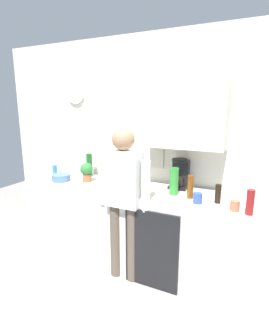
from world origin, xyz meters
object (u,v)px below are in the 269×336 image
at_px(cup_blue_mug, 198,198).
at_px(storage_canister, 123,178).
at_px(bottle_red_vinegar, 250,202).
at_px(bottle_amber_beer, 190,187).
at_px(dish_soap, 55,170).
at_px(person_at_sink, 124,193).
at_px(coffee_maker, 180,175).
at_px(mixing_bowl, 61,178).
at_px(bottle_clear_soda, 174,181).
at_px(cup_terracotta_mug, 235,206).
at_px(potted_plant, 87,171).
at_px(bottle_green_wine, 89,165).
at_px(bottle_olive_oil, 102,169).
at_px(bottle_dark_sauce, 218,194).

relative_size(cup_blue_mug, storage_canister, 0.59).
bearing_deg(bottle_red_vinegar, bottle_amber_beer, 161.26).
bearing_deg(dish_soap, person_at_sink, -14.80).
xyz_separation_m(coffee_maker, cup_blue_mug, (0.30, -0.42, -0.10)).
bearing_deg(mixing_bowl, bottle_red_vinegar, -2.99).
height_order(bottle_clear_soda, person_at_sink, person_at_sink).
distance_m(cup_terracotta_mug, person_at_sink, 1.05).
xyz_separation_m(coffee_maker, potted_plant, (-1.07, -0.27, -0.01)).
height_order(bottle_green_wine, person_at_sink, person_at_sink).
xyz_separation_m(cup_blue_mug, storage_canister, (-0.91, 0.20, 0.03)).
height_order(bottle_red_vinegar, storage_canister, bottle_red_vinegar).
relative_size(cup_blue_mug, dish_soap, 0.56).
xyz_separation_m(cup_terracotta_mug, person_at_sink, (-1.04, -0.10, -0.01)).
height_order(cup_terracotta_mug, dish_soap, dish_soap).
relative_size(coffee_maker, mixing_bowl, 1.50).
height_order(cup_blue_mug, person_at_sink, person_at_sink).
height_order(bottle_amber_beer, person_at_sink, person_at_sink).
bearing_deg(bottle_clear_soda, cup_terracotta_mug, -17.32).
bearing_deg(person_at_sink, cup_terracotta_mug, -7.31).
relative_size(cup_terracotta_mug, dish_soap, 0.51).
xyz_separation_m(coffee_maker, dish_soap, (-1.59, -0.25, -0.07)).
bearing_deg(mixing_bowl, storage_canister, 12.48).
bearing_deg(bottle_clear_soda, bottle_red_vinegar, -17.02).
relative_size(bottle_olive_oil, bottle_amber_beer, 1.09).
distance_m(bottle_green_wine, dish_soap, 0.46).
relative_size(bottle_dark_sauce, cup_terracotta_mug, 1.96).
distance_m(bottle_clear_soda, bottle_amber_beer, 0.19).
height_order(potted_plant, dish_soap, potted_plant).
height_order(coffee_maker, bottle_green_wine, coffee_maker).
height_order(bottle_dark_sauce, bottle_amber_beer, bottle_amber_beer).
bearing_deg(bottle_clear_soda, bottle_dark_sauce, -7.35).
bearing_deg(potted_plant, bottle_clear_soda, 0.04).
relative_size(bottle_red_vinegar, cup_blue_mug, 2.20).
relative_size(potted_plant, storage_canister, 1.35).
relative_size(bottle_dark_sauce, cup_blue_mug, 1.80).
height_order(coffee_maker, mixing_bowl, coffee_maker).
height_order(bottle_dark_sauce, bottle_green_wine, bottle_green_wine).
relative_size(bottle_olive_oil, bottle_green_wine, 0.83).
relative_size(bottle_dark_sauce, bottle_red_vinegar, 0.82).
bearing_deg(coffee_maker, bottle_olive_oil, -174.95).
height_order(bottle_olive_oil, mixing_bowl, bottle_olive_oil).
distance_m(cup_terracotta_mug, mixing_bowl, 2.01).
xyz_separation_m(bottle_dark_sauce, storage_canister, (-1.07, 0.11, -0.01)).
height_order(bottle_red_vinegar, bottle_green_wine, bottle_green_wine).
bearing_deg(bottle_green_wine, mixing_bowl, -118.74).
xyz_separation_m(bottle_amber_beer, bottle_red_vinegar, (0.55, -0.19, -0.00)).
bearing_deg(bottle_amber_beer, bottle_olive_oil, 169.42).
bearing_deg(bottle_red_vinegar, bottle_dark_sauce, 149.67).
xyz_separation_m(bottle_olive_oil, bottle_clear_soda, (0.99, -0.18, 0.02)).
height_order(storage_canister, person_at_sink, person_at_sink).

